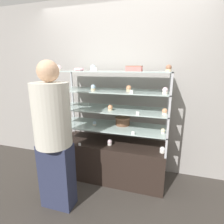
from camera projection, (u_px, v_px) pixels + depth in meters
ground_plane at (112, 176)px, 2.66m from camera, size 20.00×20.00×0.00m
back_wall at (119, 88)px, 2.71m from camera, size 8.00×0.05×2.60m
display_base at (112, 160)px, 2.59m from camera, size 1.50×0.52×0.56m
display_riser_lower at (112, 127)px, 2.46m from camera, size 1.50×0.52×0.25m
display_riser_middle at (112, 109)px, 2.40m from camera, size 1.50×0.52×0.25m
display_riser_upper at (112, 91)px, 2.33m from camera, size 1.50×0.52×0.25m
display_riser_top at (112, 72)px, 2.27m from camera, size 1.50×0.52×0.25m
layer_cake_centerpiece at (123, 121)px, 2.48m from camera, size 0.21×0.21×0.11m
sheet_cake_frosted at (134, 68)px, 2.16m from camera, size 0.19×0.14×0.07m
cupcake_0 at (65, 137)px, 2.60m from camera, size 0.07×0.07×0.08m
cupcake_1 at (110, 142)px, 2.43m from camera, size 0.07×0.07×0.08m
cupcake_2 at (162, 150)px, 2.21m from camera, size 0.07×0.07×0.08m
price_tag_0 at (80, 144)px, 2.40m from camera, size 0.04×0.00×0.04m
cupcake_3 at (66, 121)px, 2.59m from camera, size 0.05×0.05×0.07m
cupcake_4 at (94, 123)px, 2.46m from camera, size 0.05×0.05×0.07m
cupcake_5 at (163, 131)px, 2.17m from camera, size 0.05×0.05×0.07m
price_tag_1 at (133, 133)px, 2.13m from camera, size 0.04×0.00×0.04m
cupcake_6 at (65, 104)px, 2.49m from camera, size 0.06×0.06×0.07m
cupcake_7 at (110, 108)px, 2.29m from camera, size 0.06×0.06×0.07m
cupcake_8 at (165, 112)px, 2.09m from camera, size 0.06×0.06×0.07m
price_tag_2 at (138, 113)px, 2.06m from camera, size 0.04×0.00×0.04m
cupcake_9 at (61, 87)px, 2.38m from camera, size 0.06×0.06×0.08m
cupcake_10 at (93, 88)px, 2.29m from camera, size 0.06×0.06×0.08m
cupcake_11 at (129, 88)px, 2.22m from camera, size 0.06×0.06×0.08m
cupcake_12 at (165, 91)px, 2.00m from camera, size 0.06×0.06×0.08m
price_tag_3 at (131, 92)px, 2.02m from camera, size 0.04×0.00×0.04m
cupcake_13 at (59, 68)px, 2.32m from camera, size 0.07×0.07×0.08m
cupcake_14 at (93, 68)px, 2.21m from camera, size 0.07×0.07×0.08m
cupcake_15 at (169, 68)px, 2.00m from camera, size 0.07×0.07×0.08m
price_tag_4 at (95, 69)px, 2.08m from camera, size 0.04×0.00×0.04m
donut_glazed at (79, 69)px, 2.42m from camera, size 0.14×0.14×0.04m
customer_figure at (54, 135)px, 1.90m from camera, size 0.39×0.39×1.69m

